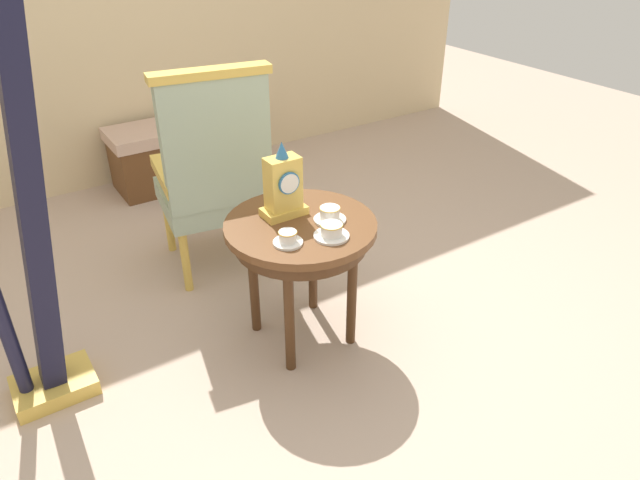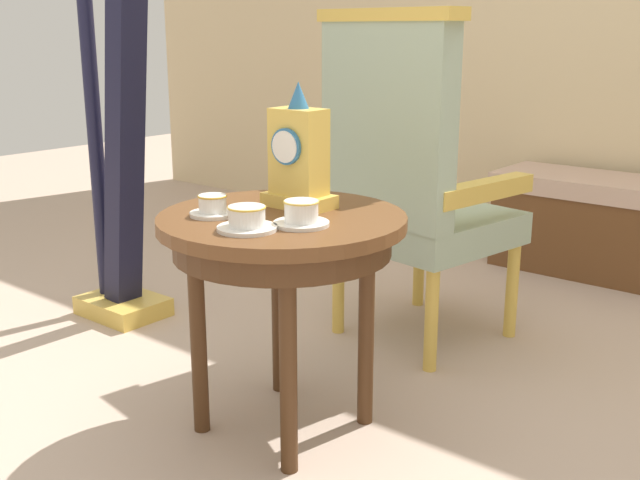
# 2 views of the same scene
# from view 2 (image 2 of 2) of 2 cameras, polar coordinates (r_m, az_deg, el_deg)

# --- Properties ---
(ground_plane) EXTENTS (10.00, 10.00, 0.00)m
(ground_plane) POSITION_cam_2_polar(r_m,az_deg,el_deg) (2.28, -3.77, -13.00)
(ground_plane) COLOR #BCA38E
(side_table) EXTENTS (0.65, 0.65, 0.61)m
(side_table) POSITION_cam_2_polar(r_m,az_deg,el_deg) (2.04, -2.83, -0.27)
(side_table) COLOR brown
(side_table) RESTS_ON ground
(teacup_left) EXTENTS (0.12, 0.12, 0.06)m
(teacup_left) POSITION_cam_2_polar(r_m,az_deg,el_deg) (2.02, -7.92, 2.46)
(teacup_left) COLOR white
(teacup_left) RESTS_ON side_table
(teacup_right) EXTENTS (0.15, 0.15, 0.06)m
(teacup_right) POSITION_cam_2_polar(r_m,az_deg,el_deg) (1.86, -5.41, 1.51)
(teacup_right) COLOR white
(teacup_right) RESTS_ON side_table
(teacup_center) EXTENTS (0.14, 0.14, 0.06)m
(teacup_center) POSITION_cam_2_polar(r_m,az_deg,el_deg) (1.90, -1.39, 1.90)
(teacup_center) COLOR white
(teacup_center) RESTS_ON side_table
(mantel_clock) EXTENTS (0.19, 0.11, 0.34)m
(mantel_clock) POSITION_cam_2_polar(r_m,az_deg,el_deg) (2.08, -1.60, 6.08)
(mantel_clock) COLOR gold
(mantel_clock) RESTS_ON side_table
(armchair) EXTENTS (0.62, 0.61, 1.14)m
(armchair) POSITION_cam_2_polar(r_m,az_deg,el_deg) (2.63, 6.57, 4.59)
(armchair) COLOR #9EB299
(armchair) RESTS_ON ground
(harp) EXTENTS (0.40, 0.24, 1.83)m
(harp) POSITION_cam_2_polar(r_m,az_deg,el_deg) (2.92, -14.82, 8.26)
(harp) COLOR gold
(harp) RESTS_ON ground
(window_bench) EXTENTS (0.90, 0.40, 0.44)m
(window_bench) POSITION_cam_2_polar(r_m,az_deg,el_deg) (3.70, 19.75, 1.07)
(window_bench) COLOR #CCA893
(window_bench) RESTS_ON ground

